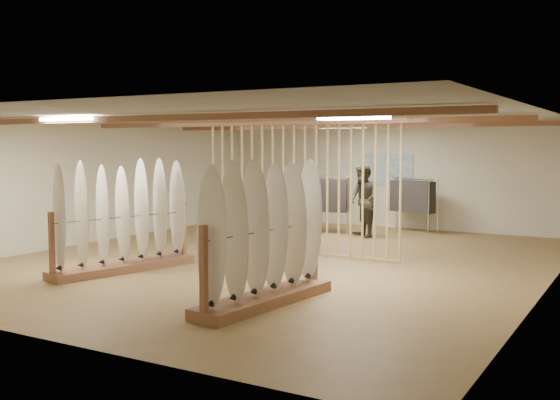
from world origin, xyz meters
The scene contains 16 objects.
floor centered at (0.00, 0.00, 0.00)m, with size 12.00×12.00×0.00m, color olive.
ceiling centered at (0.00, 0.00, 2.80)m, with size 12.00×12.00×0.00m, color #989590.
wall_back centered at (0.00, 6.00, 1.40)m, with size 12.00×12.00×0.00m, color silver.
wall_front centered at (0.00, -6.00, 1.40)m, with size 12.00×12.00×0.00m, color silver.
wall_left centered at (-5.00, 0.00, 1.40)m, with size 12.00×12.00×0.00m, color silver.
wall_right centered at (5.00, 0.00, 1.40)m, with size 12.00×12.00×0.00m, color silver.
ceiling_slats centered at (0.00, 0.00, 2.72)m, with size 9.50×6.12×0.10m, color #8C5D40.
light_panels centered at (0.00, 0.00, 2.74)m, with size 1.20×0.35×0.06m, color white.
bamboo_partition centered at (0.00, 0.80, 1.40)m, with size 4.45×0.05×2.78m.
poster centered at (0.00, 5.98, 1.60)m, with size 1.40×0.03×0.90m, color #357BB9.
rack_left centered at (-1.88, -2.42, 0.68)m, with size 1.23×2.87×1.97m.
rack_right centered at (1.64, -3.26, 0.73)m, with size 0.88×2.69×2.13m.
clothing_rack_a centered at (-1.05, 4.06, 0.99)m, with size 1.40×0.60×1.52m.
clothing_rack_b centered at (0.92, 5.30, 0.94)m, with size 1.29×0.75×1.44m.
shopper_a centered at (-1.48, 2.97, 0.95)m, with size 0.69×0.47×1.89m, color #292931.
shopper_b centered at (0.17, 3.79, 1.03)m, with size 1.00×0.78×2.07m, color #37332A.
Camera 1 is at (6.45, -11.15, 2.30)m, focal length 42.00 mm.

